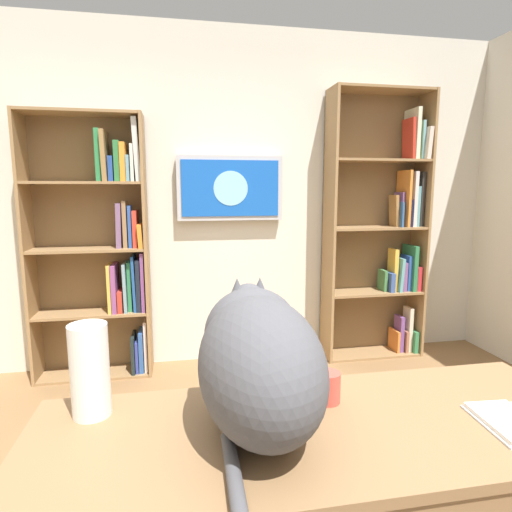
# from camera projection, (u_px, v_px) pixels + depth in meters

# --- Properties ---
(wall_back) EXTENTS (4.52, 0.06, 2.70)m
(wall_back) POSITION_uv_depth(u_px,v_px,m) (237.00, 200.00, 3.49)
(wall_back) COLOR silver
(wall_back) RESTS_ON ground
(bookshelf_left) EXTENTS (0.85, 0.28, 2.23)m
(bookshelf_left) POSITION_uv_depth(u_px,v_px,m) (385.00, 229.00, 3.59)
(bookshelf_left) COLOR #937047
(bookshelf_left) RESTS_ON ground
(bookshelf_right) EXTENTS (0.86, 0.28, 1.98)m
(bookshelf_right) POSITION_uv_depth(u_px,v_px,m) (105.00, 247.00, 3.20)
(bookshelf_right) COLOR #937047
(bookshelf_right) RESTS_ON ground
(wall_mounted_tv) EXTENTS (0.85, 0.07, 0.51)m
(wall_mounted_tv) POSITION_uv_depth(u_px,v_px,m) (230.00, 188.00, 3.38)
(wall_mounted_tv) COLOR #B7B7BC
(desk) EXTENTS (1.65, 0.60, 0.78)m
(desk) POSITION_uv_depth(u_px,v_px,m) (326.00, 468.00, 1.18)
(desk) COLOR olive
(desk) RESTS_ON ground
(cat) EXTENTS (0.33, 0.70, 0.39)m
(cat) POSITION_uv_depth(u_px,v_px,m) (258.00, 357.00, 1.16)
(cat) COLOR #4C4C51
(cat) RESTS_ON desk
(paper_towel_roll) EXTENTS (0.11, 0.11, 0.28)m
(paper_towel_roll) POSITION_uv_depth(u_px,v_px,m) (90.00, 370.00, 1.22)
(paper_towel_roll) COLOR white
(paper_towel_roll) RESTS_ON desk
(coffee_mug) EXTENTS (0.08, 0.08, 0.10)m
(coffee_mug) POSITION_uv_depth(u_px,v_px,m) (327.00, 387.00, 1.31)
(coffee_mug) COLOR #D84C3F
(coffee_mug) RESTS_ON desk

